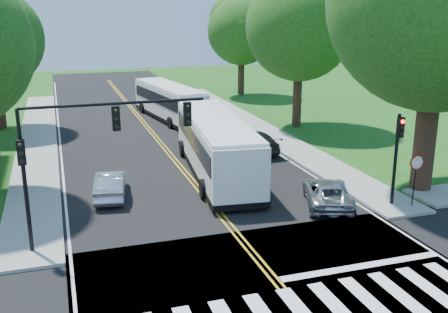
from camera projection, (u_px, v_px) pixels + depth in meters
name	position (u px, v px, depth m)	size (l,w,h in m)	color
ground	(295.00, 305.00, 16.97)	(140.00, 140.00, 0.00)	#1D4912
road	(173.00, 158.00, 33.43)	(14.00, 96.00, 0.01)	black
cross_road	(295.00, 304.00, 16.97)	(60.00, 12.00, 0.01)	black
center_line	(161.00, 143.00, 37.09)	(0.36, 70.00, 0.01)	gold
edge_line_w	(61.00, 151.00, 35.07)	(0.12, 70.00, 0.01)	silver
edge_line_e	(251.00, 136.00, 39.11)	(0.12, 70.00, 0.01)	silver
crosswalk	(302.00, 312.00, 16.51)	(12.60, 3.00, 0.01)	silver
stop_bar	(362.00, 266.00, 19.47)	(6.60, 0.40, 0.01)	silver
sidewalk_nw	(38.00, 141.00, 37.35)	(2.60, 40.00, 0.15)	gray
sidewalk_ne	(255.00, 126.00, 42.28)	(2.60, 40.00, 0.15)	gray
tree_ne_big	(440.00, 0.00, 24.91)	(10.80, 10.80, 14.91)	#331F14
tree_east_mid	(300.00, 27.00, 40.18)	(8.40, 8.40, 11.93)	#331F14
tree_east_far	(241.00, 31.00, 55.39)	(7.20, 7.20, 10.34)	#331F14
signal_nw	(86.00, 141.00, 19.91)	(7.15, 0.46, 5.66)	black
signal_ne	(397.00, 148.00, 24.48)	(0.30, 0.46, 4.40)	black
stop_sign	(416.00, 168.00, 24.55)	(0.76, 0.08, 2.53)	black
bus_lead	(216.00, 145.00, 29.81)	(4.09, 12.90, 3.28)	white
bus_follow	(169.00, 101.00, 44.75)	(4.15, 11.55, 2.92)	white
hatchback	(110.00, 185.00, 26.39)	(1.41, 4.04, 1.33)	silver
suv	(328.00, 193.00, 25.35)	(2.08, 4.50, 1.25)	#AAACB1
dark_sedan	(254.00, 141.00, 34.79)	(1.92, 4.73, 1.37)	black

